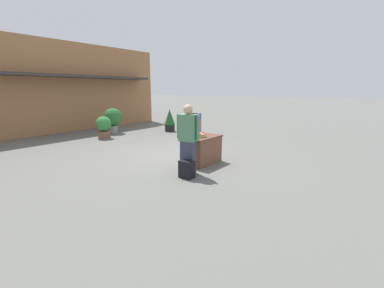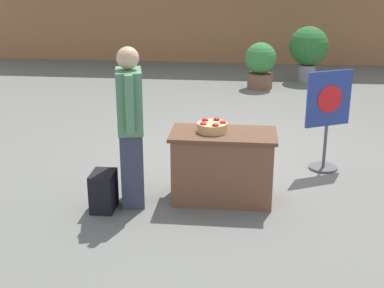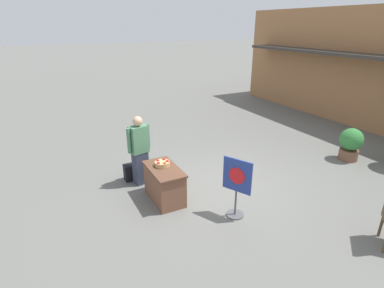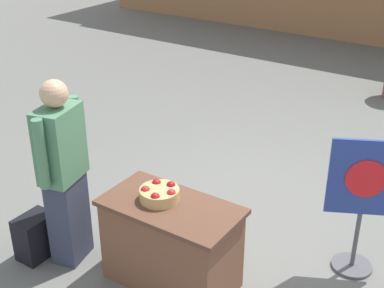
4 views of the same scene
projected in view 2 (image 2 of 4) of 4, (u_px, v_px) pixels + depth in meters
ground_plane at (240, 158)px, 7.23m from camera, size 120.00×120.00×0.00m
display_table at (223, 166)px, 5.88m from camera, size 1.15×0.62×0.78m
apple_basket at (212, 127)px, 5.76m from camera, size 0.33×0.33×0.13m
person_visitor at (130, 127)px, 5.60m from camera, size 0.35×0.60×1.72m
backpack at (104, 191)px, 5.68m from camera, size 0.24×0.34×0.42m
poster_board at (327, 116)px, 6.63m from camera, size 0.57×0.36×1.27m
potted_plant_far_left at (260, 64)px, 11.02m from camera, size 0.64×0.64×0.95m
potted_plant_near_right at (308, 48)px, 11.57m from camera, size 0.84×0.84×1.20m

